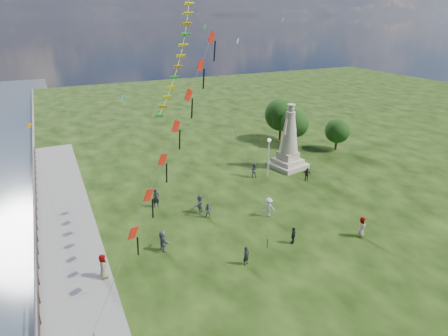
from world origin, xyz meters
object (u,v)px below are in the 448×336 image
person_0 (246,256)px  person_7 (254,170)px  lamppost (269,149)px  statue (289,144)px  person_3 (293,235)px  person_9 (307,174)px  person_6 (156,198)px  person_5 (163,241)px  person_4 (362,227)px  person_1 (208,211)px  person_11 (200,204)px  person_2 (269,207)px  person_10 (104,267)px

person_0 → person_7: person_7 is taller
lamppost → statue: bearing=21.9°
person_3 → person_9: person_9 is taller
statue → person_6: size_ratio=4.21×
person_0 → person_5: bearing=117.7°
person_7 → person_4: bearing=136.7°
person_1 → person_11: size_ratio=0.80×
person_4 → person_0: bearing=150.9°
person_2 → person_10: bearing=49.3°
person_0 → person_5: size_ratio=0.86×
person_3 → person_6: 13.96m
person_1 → person_10: 11.25m
lamppost → person_5: lamppost is taller
person_0 → person_6: 12.48m
person_4 → person_6: (-14.26, 12.80, 0.01)m
statue → person_5: statue is taller
person_10 → person_11: person_11 is taller
person_7 → person_11: size_ratio=0.95×
person_1 → person_9: 13.83m
person_0 → person_9: person_9 is taller
person_3 → person_5: 10.68m
person_1 → person_2: size_ratio=0.81×
person_3 → person_10: (-14.86, 2.11, 0.20)m
person_0 → person_1: bearing=67.3°
lamppost → person_0: 17.19m
person_0 → person_2: 7.82m
person_9 → person_10: (-23.70, -7.76, 0.16)m
person_6 → person_9: 17.31m
person_11 → person_5: bearing=-4.0°
person_3 → person_9: 13.25m
lamppost → person_6: bearing=-173.6°
person_11 → person_6: bearing=-87.0°
person_4 → person_11: (-10.85, 9.80, 0.02)m
person_3 → person_10: bearing=-42.8°
person_7 → person_3: bearing=113.1°
lamppost → person_5: (-15.40, -9.00, -2.53)m
person_2 → person_7: (3.31, 8.58, -0.04)m
person_6 → statue: bearing=5.5°
person_7 → person_10: person_10 is taller
person_4 → person_10: size_ratio=0.99×
person_2 → person_4: 8.31m
person_11 → person_2: bearing=103.2°
statue → person_10: statue is taller
lamppost → person_0: (-10.28, -13.52, -2.66)m
statue → person_5: size_ratio=4.42×
person_4 → person_2: bearing=104.7°
person_0 → person_10: bearing=142.5°
lamppost → person_4: size_ratio=2.56×
lamppost → person_3: lamppost is taller
person_4 → statue: bearing=53.3°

